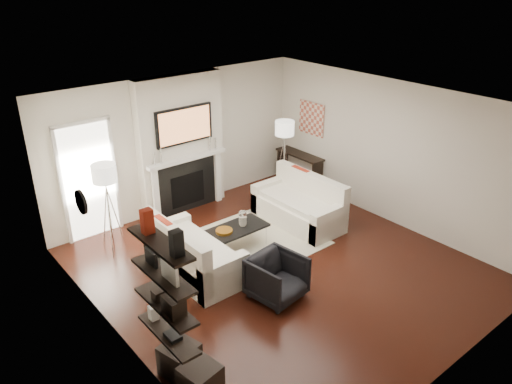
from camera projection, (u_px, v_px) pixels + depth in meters
room_envelope at (281, 193)px, 7.63m from camera, size 6.00×6.00×6.00m
chimney_breast at (181, 145)px, 9.64m from camera, size 1.80×0.25×2.70m
fireplace_surround at (187, 186)px, 9.89m from camera, size 1.30×0.02×1.04m
firebox at (188, 189)px, 9.92m from camera, size 0.75×0.02×0.65m
mantel_pilaster_l at (156, 195)px, 9.44m from camera, size 0.12×0.08×1.10m
mantel_pilaster_r at (218, 176)px, 10.27m from camera, size 0.12×0.08×1.10m
mantel_shelf at (187, 158)px, 9.61m from camera, size 1.70×0.18×0.07m
tv_body at (184, 125)px, 9.35m from camera, size 1.20×0.06×0.70m
tv_screen at (185, 126)px, 9.32m from camera, size 1.10×0.00×0.62m
candlestick_l_tall at (161, 156)px, 9.22m from camera, size 0.04×0.04×0.30m
candlestick_l_short at (155, 159)px, 9.15m from camera, size 0.04×0.04×0.24m
candlestick_r_tall at (210, 143)px, 9.85m from camera, size 0.04×0.04×0.30m
candlestick_r_short at (215, 143)px, 9.94m from camera, size 0.04×0.04×0.24m
hallway_panel at (89, 182)px, 8.77m from camera, size 0.90×0.02×2.10m
door_trim_l at (62, 189)px, 8.47m from camera, size 0.06×0.06×2.16m
door_trim_r at (115, 175)px, 9.03m from camera, size 0.06×0.06×2.16m
door_trim_top at (80, 123)px, 8.30m from camera, size 1.02×0.06×0.06m
rug at (243, 245)px, 8.84m from camera, size 2.60×2.00×0.01m
loveseat_left_base at (194, 260)px, 8.00m from camera, size 0.85×1.80×0.42m
loveseat_left_back at (175, 250)px, 7.67m from camera, size 0.18×1.80×0.80m
loveseat_left_arm_n at (224, 278)px, 7.39m from camera, size 0.85×0.18×0.60m
loveseat_left_arm_s at (168, 236)px, 8.53m from camera, size 0.85×0.18×0.60m
loveseat_left_cushion at (196, 245)px, 7.92m from camera, size 0.63×1.44×0.10m
pillow_left_orange at (164, 231)px, 7.80m from camera, size 0.10×0.42×0.42m
pillow_left_charcoal at (185, 247)px, 7.38m from camera, size 0.10×0.40×0.40m
loveseat_right_base at (298, 212)px, 9.53m from camera, size 0.85×1.80×0.42m
loveseat_right_back at (311, 193)px, 9.59m from camera, size 0.18×1.80×0.80m
loveseat_right_arm_n at (329, 224)px, 8.92m from camera, size 0.85×0.18×0.60m
loveseat_right_arm_s at (270, 194)px, 10.06m from camera, size 0.85×0.18×0.60m
loveseat_right_cushion at (296, 201)px, 9.39m from camera, size 0.63×1.44×0.10m
pillow_right_orange at (300, 178)px, 9.71m from camera, size 0.10×0.42×0.42m
pillow_right_charcoal at (323, 189)px, 9.30m from camera, size 0.10×0.40×0.40m
coffee_table at (236, 229)px, 8.55m from camera, size 1.10×0.55×0.04m
coffee_leg_nw at (220, 254)px, 8.20m from camera, size 0.02×0.02×0.38m
coffee_leg_ne at (266, 235)px, 8.77m from camera, size 0.02×0.02×0.38m
coffee_leg_sw at (205, 244)px, 8.50m from camera, size 0.02×0.02×0.38m
coffee_leg_se at (251, 226)px, 9.08m from camera, size 0.02×0.02×0.38m
hurricane_glass at (243, 218)px, 8.57m from camera, size 0.14×0.14×0.24m
hurricane_candle at (243, 221)px, 8.60m from camera, size 0.11×0.11×0.17m
copper_bowl at (224, 231)px, 8.39m from camera, size 0.29×0.29×0.05m
armchair at (277, 276)px, 7.32m from camera, size 0.80×0.77×0.74m
lamp_left_post at (110, 220)px, 8.43m from camera, size 0.02×0.02×1.20m
lamp_left_shade at (104, 173)px, 8.08m from camera, size 0.40×0.40×0.30m
lamp_left_leg_a at (116, 218)px, 8.49m from camera, size 0.25×0.02×1.23m
lamp_left_leg_b at (105, 219)px, 8.47m from camera, size 0.14×0.22×1.23m
lamp_left_leg_c at (110, 223)px, 8.33m from camera, size 0.14×0.22×1.23m
lamp_right_post at (284, 166)px, 10.63m from camera, size 0.02×0.02×1.20m
lamp_right_shade at (285, 128)px, 10.28m from camera, size 0.40×0.40×0.30m
lamp_right_leg_a at (287, 165)px, 10.70m from camera, size 0.25×0.02×1.23m
lamp_right_leg_b at (279, 166)px, 10.67m from camera, size 0.14×0.22×1.23m
lamp_right_leg_c at (285, 168)px, 10.53m from camera, size 0.14×0.22×1.23m
console_top at (300, 155)px, 10.91m from camera, size 0.35×1.20×0.04m
console_leg_n at (317, 178)px, 10.69m from camera, size 0.30×0.04×0.71m
console_leg_s at (283, 163)px, 11.46m from camera, size 0.30×0.04×0.71m
wall_art at (312, 118)px, 10.56m from camera, size 0.03×0.70×0.70m
shelf_bottom at (168, 334)px, 5.68m from camera, size 0.25×1.00×0.03m
shelf_lower at (166, 306)px, 5.51m from camera, size 0.25×1.00×0.04m
shelf_upper at (163, 276)px, 5.35m from camera, size 0.25×1.00×0.04m
shelf_top at (160, 243)px, 5.18m from camera, size 0.25×1.00×0.04m
decor_magfile_a at (177, 243)px, 4.87m from camera, size 0.12×0.10×0.28m
decor_magfile_b at (147, 221)px, 5.29m from camera, size 0.12×0.10×0.28m
decor_frame_a at (170, 272)px, 5.18m from camera, size 0.04×0.30×0.22m
decor_frame_b at (151, 258)px, 5.47m from camera, size 0.04×0.22×0.18m
decor_wine_rack at (174, 305)px, 5.34m from camera, size 0.18×0.25×0.20m
decor_box_small at (159, 294)px, 5.57m from camera, size 0.15×0.12×0.12m
decor_books at (173, 336)px, 5.59m from camera, size 0.14×0.20×0.05m
decor_box_tall at (154, 313)px, 5.87m from camera, size 0.10×0.10×0.18m
clock_rim at (81, 202)px, 6.53m from camera, size 0.04×0.34×0.34m
clock_face at (83, 202)px, 6.54m from camera, size 0.01×0.29×0.29m
ottoman_near at (180, 359)px, 6.02m from camera, size 0.49×0.49×0.40m
ottoman_far at (201, 381)px, 5.71m from camera, size 0.46×0.46×0.40m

